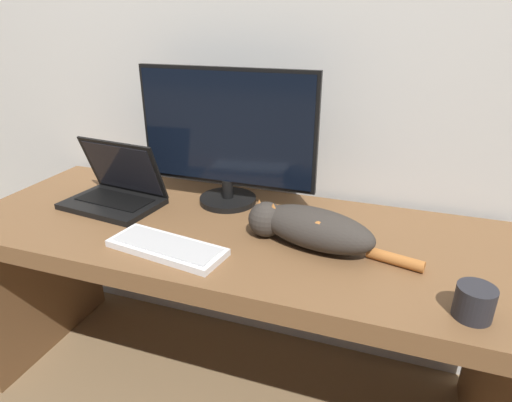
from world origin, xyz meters
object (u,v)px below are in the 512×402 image
(monitor, at_px, (226,137))
(laptop, at_px, (116,192))
(coffee_mug, at_px, (474,302))
(cat, at_px, (309,227))
(external_keyboard, at_px, (167,247))

(monitor, distance_m, laptop, 0.44)
(coffee_mug, bearing_deg, cat, 154.27)
(monitor, height_order, laptop, monitor)
(external_keyboard, bearing_deg, coffee_mug, 6.04)
(external_keyboard, bearing_deg, cat, 32.58)
(cat, height_order, coffee_mug, cat)
(external_keyboard, xyz_separation_m, coffee_mug, (0.80, -0.03, 0.03))
(laptop, xyz_separation_m, cat, (0.72, -0.07, 0.01))
(laptop, xyz_separation_m, coffee_mug, (1.14, -0.27, -0.01))
(cat, bearing_deg, external_keyboard, -142.33)
(laptop, relative_size, cat, 0.68)
(monitor, xyz_separation_m, external_keyboard, (-0.03, -0.38, -0.23))
(laptop, distance_m, cat, 0.72)
(monitor, xyz_separation_m, cat, (0.35, -0.22, -0.18))
(monitor, bearing_deg, cat, -31.90)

